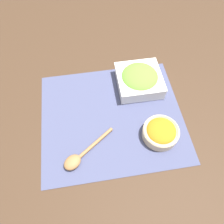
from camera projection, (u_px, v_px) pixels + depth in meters
The scene contains 5 objects.
ground_plane at pixel (112, 117), 0.82m from camera, with size 3.00×3.00×0.00m, color #422D1E.
placemat at pixel (112, 116), 0.82m from camera, with size 0.53×0.46×0.00m.
lettuce_bowl at pixel (139, 79), 0.87m from camera, with size 0.17×0.17×0.07m.
carrot_bowl at pixel (161, 132), 0.76m from camera, with size 0.13×0.13×0.05m.
wooden_spoon at pixel (78, 158), 0.73m from camera, with size 0.19×0.15×0.03m.
Camera 1 is at (-0.06, -0.40, 0.72)m, focal length 35.00 mm.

